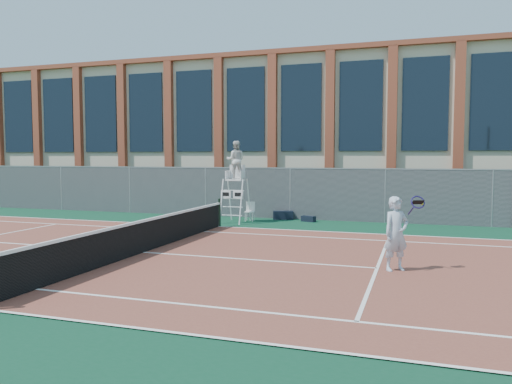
% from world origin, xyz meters
% --- Properties ---
extents(ground, '(120.00, 120.00, 0.00)m').
position_xyz_m(ground, '(0.00, 0.00, 0.00)').
color(ground, '#233814').
extents(apron, '(36.00, 20.00, 0.01)m').
position_xyz_m(apron, '(0.00, 1.00, 0.01)').
color(apron, '#0D3B25').
rests_on(apron, ground).
extents(tennis_court, '(23.77, 10.97, 0.02)m').
position_xyz_m(tennis_court, '(0.00, 0.00, 0.02)').
color(tennis_court, brown).
rests_on(tennis_court, apron).
extents(tennis_net, '(0.10, 11.30, 1.10)m').
position_xyz_m(tennis_net, '(0.00, 0.00, 0.54)').
color(tennis_net, black).
rests_on(tennis_net, ground).
extents(fence, '(40.00, 0.06, 2.20)m').
position_xyz_m(fence, '(0.00, 8.80, 1.10)').
color(fence, '#595E60').
rests_on(fence, ground).
extents(hedge, '(40.00, 1.40, 2.20)m').
position_xyz_m(hedge, '(0.00, 10.00, 1.10)').
color(hedge, black).
rests_on(hedge, ground).
extents(building, '(45.00, 10.60, 8.22)m').
position_xyz_m(building, '(0.00, 17.95, 4.15)').
color(building, beige).
rests_on(building, ground).
extents(umpire_chair, '(0.95, 1.46, 3.40)m').
position_xyz_m(umpire_chair, '(0.13, 7.05, 2.48)').
color(umpire_chair, white).
rests_on(umpire_chair, ground).
extents(plastic_chair, '(0.41, 0.42, 0.81)m').
position_xyz_m(plastic_chair, '(0.55, 7.64, 0.48)').
color(plastic_chair, silver).
rests_on(plastic_chair, apron).
extents(sports_bag_near, '(0.92, 0.59, 0.37)m').
position_xyz_m(sports_bag_near, '(1.76, 8.54, 0.19)').
color(sports_bag_near, black).
rests_on(sports_bag_near, apron).
extents(sports_bag_far, '(0.64, 0.44, 0.24)m').
position_xyz_m(sports_bag_far, '(2.95, 8.16, 0.13)').
color(sports_bag_far, black).
rests_on(sports_bag_far, apron).
extents(tennis_player, '(1.04, 0.81, 1.76)m').
position_xyz_m(tennis_player, '(6.83, -0.11, 0.91)').
color(tennis_player, '#B0C0D4').
rests_on(tennis_player, tennis_court).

